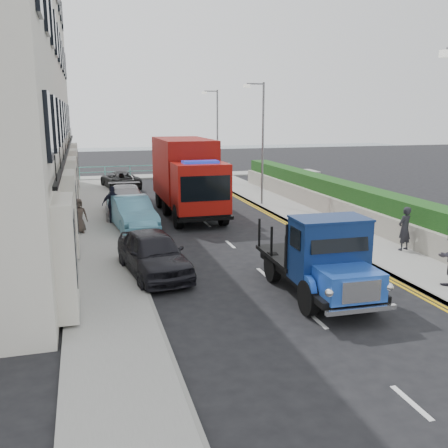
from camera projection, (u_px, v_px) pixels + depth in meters
ground at (287, 294)px, 15.01m from camera, size 120.00×120.00×0.00m
pavement_west at (99, 235)px, 22.07m from camera, size 2.40×38.00×0.12m
pavement_east at (315, 221)px, 24.86m from camera, size 2.60×38.00×0.12m
promenade at (153, 176)px, 42.23m from camera, size 30.00×2.50×0.12m
sea_plane at (123, 151)px, 71.36m from camera, size 120.00×120.00×0.00m
garden_east at (350, 203)px, 25.18m from camera, size 1.45×28.00×1.75m
seafront_railing at (154, 171)px, 41.37m from camera, size 13.00×0.08×1.11m
lamp_mid at (261, 137)px, 28.40m from camera, size 1.23×0.18×7.00m
lamp_far at (216, 131)px, 37.79m from camera, size 1.23×0.18×7.00m
bedford_lorry at (326, 263)px, 14.24m from camera, size 2.20×5.27×2.46m
red_lorry at (187, 175)px, 26.22m from camera, size 2.65×7.62×3.98m
parked_car_front at (153, 253)px, 16.64m from camera, size 2.36×4.62×1.51m
parked_car_mid at (132, 213)px, 23.25m from camera, size 2.11×4.75×1.52m
parked_car_rear at (126, 201)px, 26.45m from camera, size 2.41×5.35×1.52m
seafront_car_left at (120, 180)px, 35.82m from camera, size 2.89×4.87×1.27m
seafront_car_right at (172, 171)px, 40.55m from camera, size 3.30×4.67×1.48m
pedestrian_east_near at (405, 229)px, 19.19m from camera, size 0.72×0.59×1.71m
pedestrian_west_near at (113, 204)px, 24.02m from camera, size 1.06×0.47×1.79m
pedestrian_west_far at (79, 216)px, 22.00m from camera, size 0.78×0.54×1.54m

